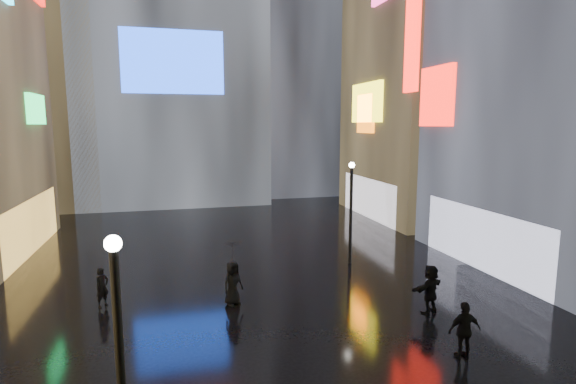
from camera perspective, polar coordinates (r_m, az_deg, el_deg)
name	(u,v)px	position (r m, az deg, el deg)	size (l,w,h in m)	color
ground	(247,269)	(22.57, -5.21, -9.66)	(140.00, 140.00, 0.00)	black
building_right_far	(433,31)	(37.36, 17.98, 18.86)	(10.28, 12.00, 28.00)	black
tower_flank_right	(289,28)	(49.78, 0.15, 20.11)	(12.00, 12.00, 34.00)	black
tower_flank_left	(37,53)	(44.83, -29.21, 15.15)	(10.00, 10.00, 26.00)	black
lamp_near	(120,359)	(8.97, -20.57, -19.25)	(0.30, 0.30, 5.20)	black
lamp_far	(351,207)	(22.84, 8.00, -1.87)	(0.30, 0.30, 5.20)	black
pedestrian_3	(464,330)	(15.18, 21.50, -16.02)	(1.04, 0.43, 1.77)	black
pedestrian_4	(233,283)	(18.16, -7.03, -11.39)	(0.85, 0.55, 1.74)	black
pedestrian_5	(430,289)	(18.08, 17.60, -11.64)	(1.72, 0.55, 1.85)	black
pedestrian_6	(102,287)	(19.26, -22.53, -11.11)	(0.57, 0.37, 1.55)	black
umbrella_2	(232,252)	(17.77, -7.10, -7.54)	(0.87, 0.89, 0.80)	black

